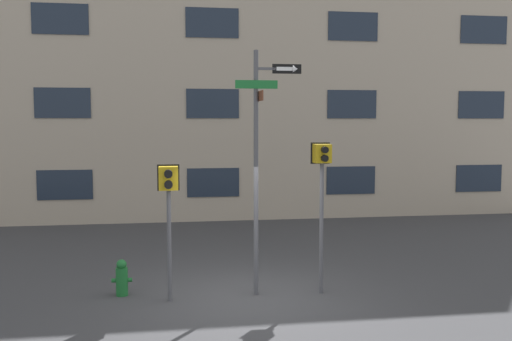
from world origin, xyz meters
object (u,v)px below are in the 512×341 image
object	(u,v)px
street_sign_pole	(260,153)
pedestrian_signal_left	(169,193)
pedestrian_signal_right	(322,177)
fire_hydrant	(122,278)

from	to	relation	value
street_sign_pole	pedestrian_signal_left	xyz separation A→B (m)	(-1.73, -0.15, -0.72)
street_sign_pole	pedestrian_signal_right	bearing A→B (deg)	-4.34
street_sign_pole	pedestrian_signal_left	world-z (taller)	street_sign_pole
pedestrian_signal_left	fire_hydrant	bearing A→B (deg)	152.33
street_sign_pole	fire_hydrant	size ratio (longest dim) A/B	6.63
street_sign_pole	pedestrian_signal_right	xyz separation A→B (m)	(1.21, -0.09, -0.47)
street_sign_pole	fire_hydrant	xyz separation A→B (m)	(-2.64, 0.33, -2.42)
pedestrian_signal_left	pedestrian_signal_right	size ratio (longest dim) A/B	0.87
street_sign_pole	pedestrian_signal_left	bearing A→B (deg)	-175.11
street_sign_pole	pedestrian_signal_right	size ratio (longest dim) A/B	1.59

